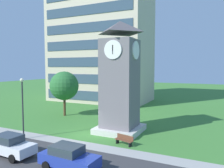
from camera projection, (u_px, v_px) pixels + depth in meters
ground_plane at (85, 135)px, 23.19m from camera, size 160.00×160.00×0.00m
street_asphalt at (35, 160)px, 16.95m from camera, size 120.00×7.20×0.01m
kerb_strip at (70, 142)px, 20.91m from camera, size 120.00×1.60×0.01m
office_building at (101, 32)px, 46.37m from camera, size 20.17×11.41×28.80m
clock_tower at (120, 83)px, 23.96m from camera, size 4.66×4.66×11.95m
park_bench at (124, 140)px, 20.26m from camera, size 1.86×0.90×0.88m
street_lamp at (23, 102)px, 21.69m from camera, size 0.36×0.36×6.01m
tree_near_tower at (64, 86)px, 32.12m from camera, size 4.16×4.16×6.45m
parked_car_white at (10, 145)px, 17.75m from camera, size 4.28×2.05×1.69m
parked_car_blue at (69, 157)px, 15.36m from camera, size 4.30×2.06×1.69m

